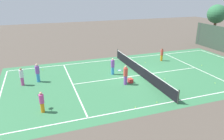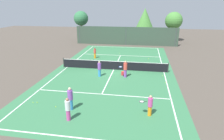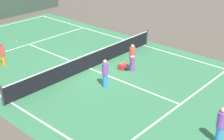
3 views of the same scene
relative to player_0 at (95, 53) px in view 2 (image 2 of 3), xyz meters
The scene contains 24 objects.
ground_plane 5.51m from the player_0, 53.37° to the right, with size 80.00×80.00×0.00m, color brown.
court_surface 5.51m from the player_0, 53.37° to the right, with size 13.00×25.00×0.01m.
tennis_net 5.46m from the player_0, 53.37° to the right, with size 11.90×0.10×1.10m.
perimeter_fence 10.19m from the player_0, 71.30° to the left, with size 18.00×0.12×3.20m.
tree_0 19.23m from the player_0, 51.24° to the left, with size 3.27×3.27×5.58m.
tree_1 15.10m from the player_0, 64.10° to the left, with size 3.19×3.19×6.25m.
tree_2 14.78m from the player_0, 114.56° to the left, with size 2.81×2.81×5.69m.
player_0 is the anchor object (origin of this frame).
player_1 14.91m from the player_0, 82.43° to the right, with size 0.33×0.33×1.56m.
player_2 13.60m from the player_0, 83.05° to the right, with size 0.36×0.36×1.68m.
player_3 8.07m from the player_0, 53.97° to the right, with size 0.86×0.78×1.70m.
player_4 7.07m from the player_0, 72.25° to the right, with size 0.34×0.34×1.61m.
player_5 15.14m from the player_0, 62.29° to the right, with size 0.89×0.40×1.47m.
ball_crate 7.50m from the player_0, 52.69° to the right, with size 0.44×0.37×0.43m.
tennis_ball_0 13.07m from the player_0, 95.33° to the right, with size 0.07×0.07×0.07m, color #CCE533.
tennis_ball_1 7.27m from the player_0, ahead, with size 0.07×0.07×0.07m, color #CCE533.
tennis_ball_2 11.40m from the player_0, 40.70° to the right, with size 0.07×0.07×0.07m, color #CCE533.
tennis_ball_3 10.23m from the player_0, 33.62° to the right, with size 0.07×0.07×0.07m, color #CCE533.
tennis_ball_4 3.31m from the player_0, 110.60° to the right, with size 0.07×0.07×0.07m, color #CCE533.
tennis_ball_5 13.16m from the player_0, 96.60° to the right, with size 0.07×0.07×0.07m, color #CCE533.
tennis_ball_6 13.43m from the player_0, 88.09° to the right, with size 0.07×0.07×0.07m, color #CCE533.
tennis_ball_7 5.65m from the player_0, 28.91° to the right, with size 0.07×0.07×0.07m, color #CCE533.
tennis_ball_8 4.38m from the player_0, 46.97° to the left, with size 0.07×0.07×0.07m, color #CCE533.
tennis_ball_9 2.23m from the player_0, 88.09° to the right, with size 0.07×0.07×0.07m, color #CCE533.
Camera 2 is at (3.18, -20.60, 7.05)m, focal length 31.38 mm.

